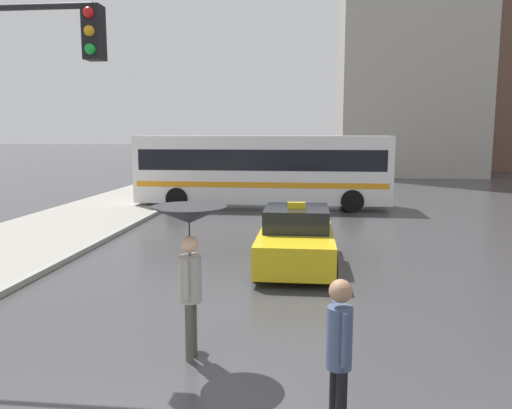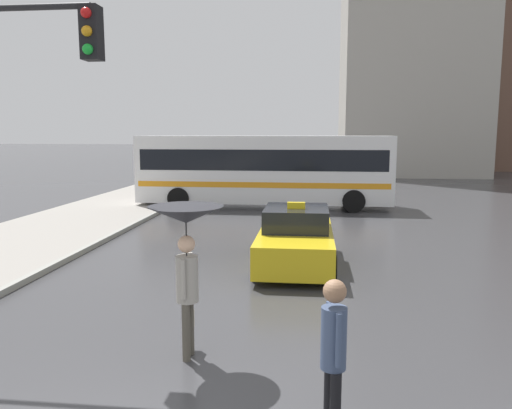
{
  "view_description": "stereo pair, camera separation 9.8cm",
  "coord_description": "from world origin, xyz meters",
  "px_view_note": "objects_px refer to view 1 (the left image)",
  "views": [
    {
      "loc": [
        1.87,
        -4.16,
        3.29
      ],
      "look_at": [
        0.48,
        9.08,
        1.4
      ],
      "focal_mm": 35.0,
      "sensor_mm": 36.0,
      "label": 1
    },
    {
      "loc": [
        1.97,
        -4.15,
        3.29
      ],
      "look_at": [
        0.48,
        9.08,
        1.4
      ],
      "focal_mm": 35.0,
      "sensor_mm": 36.0,
      "label": 2
    }
  ],
  "objects_px": {
    "taxi": "(296,239)",
    "city_bus": "(263,168)",
    "pedestrian_with_umbrella": "(189,237)",
    "pedestrian_man": "(339,348)"
  },
  "relations": [
    {
      "from": "taxi",
      "to": "pedestrian_man",
      "type": "distance_m",
      "value": 7.3
    },
    {
      "from": "taxi",
      "to": "pedestrian_with_umbrella",
      "type": "bearing_deg",
      "value": 75.45
    },
    {
      "from": "taxi",
      "to": "pedestrian_man",
      "type": "relative_size",
      "value": 2.24
    },
    {
      "from": "taxi",
      "to": "pedestrian_with_umbrella",
      "type": "height_order",
      "value": "pedestrian_with_umbrella"
    },
    {
      "from": "taxi",
      "to": "pedestrian_with_umbrella",
      "type": "distance_m",
      "value": 5.72
    },
    {
      "from": "pedestrian_with_umbrella",
      "to": "pedestrian_man",
      "type": "relative_size",
      "value": 1.26
    },
    {
      "from": "taxi",
      "to": "city_bus",
      "type": "xyz_separation_m",
      "value": [
        -1.78,
        10.06,
        1.11
      ]
    },
    {
      "from": "taxi",
      "to": "pedestrian_with_umbrella",
      "type": "relative_size",
      "value": 1.78
    },
    {
      "from": "city_bus",
      "to": "pedestrian_man",
      "type": "distance_m",
      "value": 17.5
    },
    {
      "from": "taxi",
      "to": "city_bus",
      "type": "height_order",
      "value": "city_bus"
    }
  ]
}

